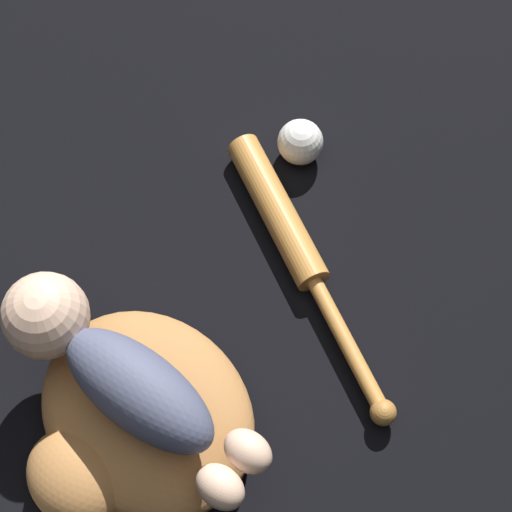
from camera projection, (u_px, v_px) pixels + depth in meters
ground_plane at (169, 395)px, 1.20m from camera, size 6.00×6.00×0.00m
baseball_glove at (136, 422)px, 1.14m from camera, size 0.39×0.38×0.09m
baby_figure at (111, 368)px, 1.07m from camera, size 0.38×0.28×0.11m
baseball_bat at (291, 238)px, 1.28m from camera, size 0.50×0.07×0.05m
baseball at (300, 142)px, 1.34m from camera, size 0.07×0.07×0.07m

